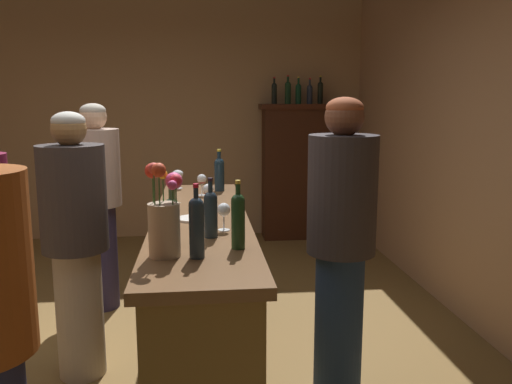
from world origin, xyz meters
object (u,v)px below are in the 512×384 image
bar_counter (202,299)px  patron_in_navy (75,236)px  display_cabinet (297,169)px  wine_bottle_pinot (238,218)px  wine_bottle_chardonnay (172,219)px  wine_bottle_riesling (197,225)px  display_bottle_midright (310,93)px  bartender (341,238)px  display_bottle_right (320,92)px  wine_bottle_malbec (219,173)px  flower_arrangement (164,217)px  display_bottle_center (298,93)px  wine_bottle_rose (211,212)px  wine_glass_front (208,191)px  cheese_plate (193,219)px  wine_glass_spare (224,211)px  display_bottle_left (274,92)px  display_bottle_midleft (288,91)px  patron_tall (97,199)px  wine_glass_mid (178,175)px

bar_counter → patron_in_navy: size_ratio=1.47×
display_cabinet → wine_bottle_pinot: (-0.98, -3.88, 0.29)m
patron_in_navy → wine_bottle_chardonnay: bearing=-45.9°
wine_bottle_riesling → display_bottle_midright: bearing=71.8°
wine_bottle_chardonnay → bartender: bearing=18.8°
wine_bottle_riesling → patron_in_navy: patron_in_navy is taller
display_bottle_right → bartender: (-0.67, -3.48, -0.83)m
wine_bottle_malbec → flower_arrangement: 1.65m
wine_bottle_chardonnay → display_bottle_center: (1.29, 3.78, 0.62)m
wine_bottle_rose → wine_glass_front: (0.00, 0.78, -0.03)m
wine_bottle_chardonnay → cheese_plate: 0.52m
wine_glass_spare → cheese_plate: bearing=121.7°
display_cabinet → wine_bottle_pinot: size_ratio=5.16×
bar_counter → patron_in_navy: (-0.73, 0.14, 0.36)m
display_bottle_center → display_bottle_midright: size_ratio=1.05×
wine_bottle_malbec → wine_bottle_rose: bearing=-93.9°
wine_glass_spare → display_bottle_left: size_ratio=0.46×
display_bottle_midright → display_bottle_midleft: bearing=180.0°
flower_arrangement → display_bottle_right: display_bottle_right is taller
bar_counter → patron_tall: 1.50m
wine_bottle_malbec → wine_bottle_pinot: size_ratio=0.98×
wine_glass_spare → wine_bottle_malbec: bearing=88.9°
display_bottle_midleft → patron_in_navy: display_bottle_midleft is taller
wine_glass_front → display_bottle_left: display_bottle_left is taller
patron_tall → display_bottle_center: bearing=91.2°
flower_arrangement → patron_in_navy: size_ratio=0.26×
wine_bottle_riesling → flower_arrangement: (-0.14, 0.04, 0.03)m
display_cabinet → patron_in_navy: display_cabinet is taller
display_cabinet → display_bottle_center: 0.90m
wine_bottle_riesling → wine_glass_spare: 0.48m
display_bottle_midright → patron_in_navy: size_ratio=0.19×
wine_glass_mid → display_bottle_midright: (1.46, 2.21, 0.63)m
wine_bottle_rose → flower_arrangement: (-0.20, -0.30, 0.04)m
bar_counter → bartender: size_ratio=1.40×
bar_counter → wine_bottle_malbec: wine_bottle_malbec is taller
wine_glass_spare → display_bottle_midright: display_bottle_midright is taller
patron_tall → patron_in_navy: (0.07, -1.07, -0.03)m
wine_bottle_riesling → display_bottle_midright: 4.25m
patron_tall → wine_bottle_riesling: bearing=-22.9°
display_bottle_right → display_bottle_left: bearing=180.0°
flower_arrangement → bartender: size_ratio=0.24×
wine_bottle_pinot → wine_bottle_malbec: bearing=91.0°
flower_arrangement → display_bottle_left: (1.03, 3.96, 0.58)m
wine_bottle_rose → patron_in_navy: (-0.78, 0.58, -0.25)m
wine_glass_spare → wine_glass_front: bearing=96.0°
bar_counter → display_bottle_right: 3.74m
wine_glass_front → patron_in_navy: patron_in_navy is taller
wine_bottle_riesling → display_bottle_center: size_ratio=1.01×
bar_counter → wine_bottle_rose: size_ratio=8.03×
patron_in_navy → patron_tall: bearing=96.9°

